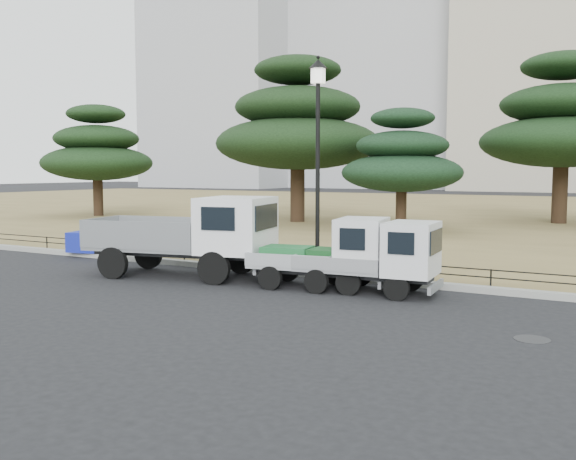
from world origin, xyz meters
The scene contains 14 objects.
ground centered at (0.00, 0.00, 0.00)m, with size 220.00×220.00×0.00m, color black.
lawn centered at (0.00, 30.60, 0.07)m, with size 120.00×56.00×0.15m, color olive.
curb centered at (0.00, 2.60, 0.08)m, with size 120.00×0.25×0.16m, color gray.
truck_large centered at (-2.47, 1.12, 1.19)m, with size 5.21×2.86×2.15m.
truck_kei_front centered at (1.49, 1.36, 0.86)m, with size 3.43×1.88×1.72m.
truck_kei_rear centered at (2.72, 1.35, 0.84)m, with size 3.31×1.59×1.69m.
street_lamp centered at (0.40, 2.90, 3.93)m, with size 0.50×0.50×5.60m.
pipe_fence centered at (0.00, 2.75, 0.44)m, with size 38.00×0.04×0.40m.
tarp_pile centered at (-7.89, 2.85, 0.52)m, with size 1.59×1.30×0.94m.
manhole centered at (6.50, -1.20, 0.01)m, with size 0.60×0.60×0.01m, color #2D2D30.
pine_west_far centered at (-20.32, 15.27, 3.92)m, with size 6.46×6.46×6.53m.
pine_west_near centered at (-7.89, 17.17, 5.08)m, with size 8.55×8.55×8.55m.
pine_center_left centered at (-1.37, 14.73, 3.27)m, with size 5.32×5.32×5.41m.
pine_center_right centered at (4.25, 22.80, 5.12)m, with size 8.09×8.09×8.59m.
Camera 1 is at (8.06, -12.45, 2.85)m, focal length 40.00 mm.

